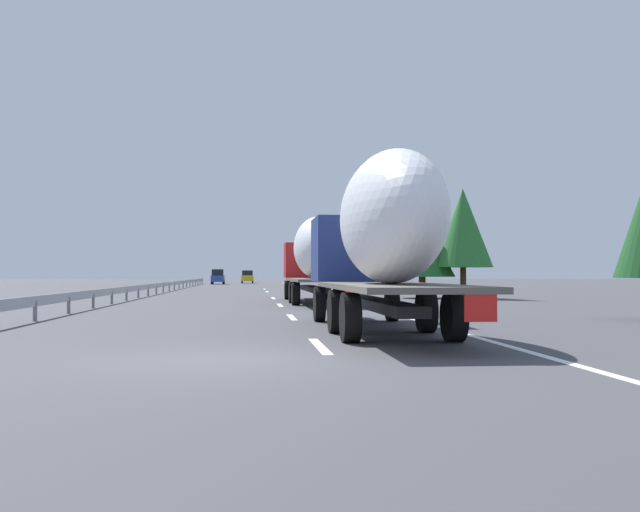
% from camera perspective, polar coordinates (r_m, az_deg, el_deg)
% --- Properties ---
extents(ground_plane, '(260.00, 260.00, 0.00)m').
position_cam_1_polar(ground_plane, '(52.31, -6.03, -2.94)').
color(ground_plane, '#424247').
extents(lane_stripe_0, '(3.20, 0.20, 0.01)m').
position_cam_1_polar(lane_stripe_0, '(14.42, -0.02, -7.07)').
color(lane_stripe_0, white).
rests_on(lane_stripe_0, ground_plane).
extents(lane_stripe_1, '(3.20, 0.20, 0.01)m').
position_cam_1_polar(lane_stripe_1, '(23.80, -2.23, -4.82)').
color(lane_stripe_1, white).
rests_on(lane_stripe_1, ground_plane).
extents(lane_stripe_2, '(3.20, 0.20, 0.01)m').
position_cam_1_polar(lane_stripe_2, '(32.94, -3.16, -3.86)').
color(lane_stripe_2, white).
rests_on(lane_stripe_2, ground_plane).
extents(lane_stripe_3, '(3.20, 0.20, 0.01)m').
position_cam_1_polar(lane_stripe_3, '(42.17, -3.69, -3.32)').
color(lane_stripe_3, white).
rests_on(lane_stripe_3, ground_plane).
extents(lane_stripe_4, '(3.20, 0.20, 0.01)m').
position_cam_1_polar(lane_stripe_4, '(56.82, -4.17, -2.82)').
color(lane_stripe_4, white).
rests_on(lane_stripe_4, ground_plane).
extents(lane_stripe_5, '(3.20, 0.20, 0.01)m').
position_cam_1_polar(lane_stripe_5, '(66.66, -4.38, -2.60)').
color(lane_stripe_5, white).
rests_on(lane_stripe_5, ground_plane).
extents(edge_line_right, '(110.00, 0.20, 0.01)m').
position_cam_1_polar(edge_line_right, '(57.53, -0.49, -2.80)').
color(edge_line_right, white).
rests_on(edge_line_right, ground_plane).
extents(truck_lead, '(13.66, 2.55, 4.10)m').
position_cam_1_polar(truck_lead, '(35.47, -0.41, 0.09)').
color(truck_lead, '#B21919').
rests_on(truck_lead, ground_plane).
extents(truck_trailing, '(12.04, 2.55, 4.19)m').
position_cam_1_polar(truck_trailing, '(17.70, 4.81, 1.68)').
color(truck_trailing, navy).
rests_on(truck_trailing, ground_plane).
extents(car_yellow_coupe, '(4.02, 1.77, 1.87)m').
position_cam_1_polar(car_yellow_coupe, '(107.10, -5.71, -1.63)').
color(car_yellow_coupe, gold).
rests_on(car_yellow_coupe, ground_plane).
extents(car_blue_sedan, '(4.71, 1.73, 1.99)m').
position_cam_1_polar(car_blue_sedan, '(98.11, -8.01, -1.63)').
color(car_blue_sedan, '#28479E').
rests_on(car_blue_sedan, ground_plane).
extents(road_sign, '(0.10, 0.90, 3.12)m').
position_cam_1_polar(road_sign, '(57.25, 0.74, -0.65)').
color(road_sign, gray).
rests_on(road_sign, ground_plane).
extents(tree_0, '(3.70, 3.70, 6.13)m').
position_cam_1_polar(tree_0, '(89.23, 1.53, 0.20)').
color(tree_0, '#472D19').
rests_on(tree_0, ground_plane).
extents(tree_1, '(3.84, 3.84, 4.97)m').
position_cam_1_polar(tree_1, '(42.92, 8.01, 0.85)').
color(tree_1, '#472D19').
rests_on(tree_1, ground_plane).
extents(tree_3, '(3.40, 3.40, 6.34)m').
position_cam_1_polar(tree_3, '(42.61, 11.15, 2.17)').
color(tree_3, '#472D19').
rests_on(tree_3, ground_plane).
extents(guardrail_median, '(94.00, 0.10, 0.76)m').
position_cam_1_polar(guardrail_median, '(55.66, -12.19, -2.23)').
color(guardrail_median, '#9EA0A5').
rests_on(guardrail_median, ground_plane).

